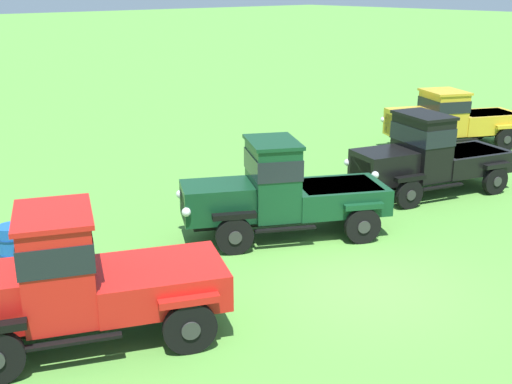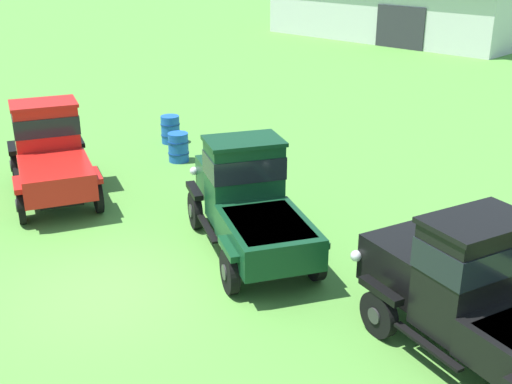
{
  "view_description": "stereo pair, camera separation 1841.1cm",
  "coord_description": "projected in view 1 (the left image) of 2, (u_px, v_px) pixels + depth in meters",
  "views": [
    {
      "loc": [
        -9.21,
        -7.2,
        5.69
      ],
      "look_at": [
        0.17,
        3.64,
        1.0
      ],
      "focal_mm": 45.0,
      "sensor_mm": 36.0,
      "label": 1
    },
    {
      "loc": [
        9.12,
        -5.57,
        6.12
      ],
      "look_at": [
        0.17,
        3.64,
        1.0
      ],
      "focal_mm": 45.0,
      "sensor_mm": 36.0,
      "label": 2
    }
  ],
  "objects": [
    {
      "name": "ground_plane",
      "position": [
        370.0,
        285.0,
        12.67
      ],
      "size": [
        240.0,
        240.0,
        0.0
      ],
      "primitive_type": "plane",
      "color": "#518E38"
    },
    {
      "name": "vintage_truck_back_of_row",
      "position": [
        450.0,
        119.0,
        22.92
      ],
      "size": [
        5.12,
        3.5,
        2.08
      ],
      "color": "black",
      "rests_on": "ground"
    },
    {
      "name": "vintage_truck_far_side",
      "position": [
        428.0,
        156.0,
        17.91
      ],
      "size": [
        5.03,
        3.0,
        2.3
      ],
      "color": "black",
      "rests_on": "ground"
    },
    {
      "name": "oil_drum_beside_row",
      "position": [
        13.0,
        245.0,
        13.53
      ],
      "size": [
        0.61,
        0.61,
        0.85
      ],
      "color": "#1951B2",
      "rests_on": "ground"
    },
    {
      "name": "vintage_truck_midrow_center",
      "position": [
        282.0,
        191.0,
        14.83
      ],
      "size": [
        4.94,
        3.6,
        2.32
      ],
      "color": "black",
      "rests_on": "ground"
    },
    {
      "name": "vintage_truck_second_in_line",
      "position": [
        79.0,
        278.0,
        10.35
      ],
      "size": [
        4.79,
        3.35,
        2.32
      ],
      "color": "black",
      "rests_on": "ground"
    }
  ]
}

